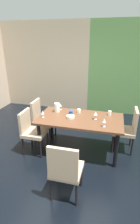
{
  "coord_description": "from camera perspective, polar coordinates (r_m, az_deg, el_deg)",
  "views": [
    {
      "loc": [
        0.95,
        -2.68,
        2.19
      ],
      "look_at": [
        0.14,
        0.48,
        0.85
      ],
      "focal_mm": 28.0,
      "sensor_mm": 36.0,
      "label": 1
    }
  ],
  "objects": [
    {
      "name": "wine_glass_right",
      "position": [
        3.15,
        11.13,
        -2.82
      ],
      "size": [
        0.06,
        0.06,
        0.16
      ],
      "color": "silver",
      "rests_on": "dining_table"
    },
    {
      "name": "chair_left_near",
      "position": [
        3.66,
        -12.56,
        -5.59
      ],
      "size": [
        0.44,
        0.44,
        0.9
      ],
      "rotation": [
        0.0,
        0.0,
        -1.57
      ],
      "color": "tan",
      "rests_on": "ground_plane"
    },
    {
      "name": "back_panel_interior",
      "position": [
        6.03,
        -8.59,
        14.43
      ],
      "size": [
        3.0,
        0.1,
        2.77
      ],
      "primitive_type": "cube",
      "color": "beige",
      "rests_on": "ground_plane"
    },
    {
      "name": "pitcher_north",
      "position": [
        3.75,
        -4.25,
        1.48
      ],
      "size": [
        0.13,
        0.11,
        0.2
      ],
      "color": "white",
      "rests_on": "dining_table"
    },
    {
      "name": "cup_rear",
      "position": [
        3.63,
        0.25,
        -0.2
      ],
      "size": [
        0.08,
        0.08,
        0.08
      ],
      "primitive_type": "cylinder",
      "color": "#14489A",
      "rests_on": "dining_table"
    },
    {
      "name": "cup_east",
      "position": [
        3.73,
        2.92,
        0.38
      ],
      "size": [
        0.08,
        0.08,
        0.08
      ],
      "primitive_type": "cylinder",
      "color": "white",
      "rests_on": "dining_table"
    },
    {
      "name": "ground_plane",
      "position": [
        3.6,
        -4.23,
        -15.44
      ],
      "size": [
        5.72,
        5.76,
        0.02
      ],
      "primitive_type": "cube",
      "color": "black"
    },
    {
      "name": "chair_head_near",
      "position": [
        2.57,
        -1.57,
        -18.1
      ],
      "size": [
        0.44,
        0.44,
        0.94
      ],
      "color": "tan",
      "rests_on": "ground_plane"
    },
    {
      "name": "garden_window_panel",
      "position": [
        5.6,
        20.34,
        12.73
      ],
      "size": [
        2.72,
        0.1,
        2.77
      ],
      "primitive_type": "cube",
      "color": "#689B55",
      "rests_on": "ground_plane"
    },
    {
      "name": "chair_left_far",
      "position": [
        4.08,
        -9.37,
        -2.06
      ],
      "size": [
        0.44,
        0.44,
        0.95
      ],
      "rotation": [
        0.0,
        0.0,
        -1.57
      ],
      "color": "tan",
      "rests_on": "ground_plane"
    },
    {
      "name": "dining_table",
      "position": [
        3.53,
        3.23,
        -3.27
      ],
      "size": [
        1.69,
        0.92,
        0.76
      ],
      "color": "brown",
      "rests_on": "ground_plane"
    },
    {
      "name": "wine_glass_south",
      "position": [
        3.86,
        -3.19,
        2.2
      ],
      "size": [
        0.06,
        0.06,
        0.14
      ],
      "color": "silver",
      "rests_on": "dining_table"
    },
    {
      "name": "cup_center",
      "position": [
        3.7,
        12.83,
        -0.31
      ],
      "size": [
        0.07,
        0.07,
        0.09
      ],
      "primitive_type": "cylinder",
      "color": "white",
      "rests_on": "dining_table"
    },
    {
      "name": "wine_glass_left",
      "position": [
        3.52,
        -8.93,
        -0.21
      ],
      "size": [
        0.06,
        0.06,
        0.14
      ],
      "color": "silver",
      "rests_on": "dining_table"
    },
    {
      "name": "wine_glass_front",
      "position": [
        3.41,
        8.35,
        -0.57
      ],
      "size": [
        0.08,
        0.08,
        0.15
      ],
      "color": "silver",
      "rests_on": "dining_table"
    },
    {
      "name": "chair_right_far",
      "position": [
        3.8,
        18.37,
        -4.98
      ],
      "size": [
        0.44,
        0.44,
        0.94
      ],
      "rotation": [
        0.0,
        0.0,
        1.57
      ],
      "color": "tan",
      "rests_on": "ground_plane"
    },
    {
      "name": "serving_bowl_corner",
      "position": [
        3.48,
        0.16,
        -1.55
      ],
      "size": [
        0.16,
        0.16,
        0.05
      ],
      "primitive_type": "cylinder",
      "color": "white",
      "rests_on": "dining_table"
    }
  ]
}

